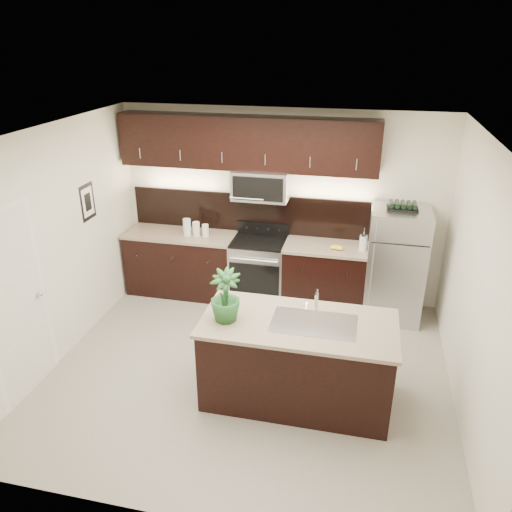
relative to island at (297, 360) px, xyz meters
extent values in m
plane|color=gray|center=(-0.60, 0.33, -0.47)|extent=(4.50, 4.50, 0.00)
cube|color=silver|center=(-0.60, 2.33, 0.88)|extent=(4.50, 0.02, 2.70)
cube|color=silver|center=(-0.60, -1.67, 0.88)|extent=(4.50, 0.02, 2.70)
cube|color=silver|center=(-2.85, 0.33, 0.88)|extent=(0.02, 4.00, 2.70)
cube|color=silver|center=(1.65, 0.33, 0.88)|extent=(0.02, 4.00, 2.70)
cube|color=white|center=(-0.60, 0.33, 2.23)|extent=(4.50, 4.00, 0.02)
cube|color=silver|center=(-2.83, -0.47, 0.54)|extent=(0.04, 0.80, 2.02)
sphere|color=silver|center=(-2.80, -0.15, 0.53)|extent=(0.06, 0.06, 0.06)
cube|color=black|center=(-2.84, 1.08, 1.18)|extent=(0.01, 0.32, 0.46)
cube|color=white|center=(-2.83, 1.08, 1.18)|extent=(0.00, 0.24, 0.36)
cube|color=black|center=(-2.01, 2.02, -0.02)|extent=(1.57, 0.62, 0.90)
cube|color=black|center=(0.11, 2.02, -0.02)|extent=(1.16, 0.62, 0.90)
cube|color=#B2B2B7|center=(-0.85, 2.02, -0.02)|extent=(0.76, 0.62, 0.90)
cube|color=black|center=(-0.85, 2.02, 0.44)|extent=(0.76, 0.60, 0.03)
cube|color=#C2A691|center=(-2.01, 2.02, 0.45)|extent=(1.59, 0.65, 0.04)
cube|color=#C2A691|center=(0.11, 2.02, 0.45)|extent=(1.18, 0.65, 0.04)
cube|color=black|center=(-1.05, 2.32, 0.75)|extent=(3.49, 0.02, 0.56)
cube|color=#B2B2B7|center=(-0.85, 2.13, 1.23)|extent=(0.76, 0.40, 0.40)
cube|color=black|center=(-1.05, 2.17, 1.78)|extent=(3.49, 0.33, 0.70)
cube|color=black|center=(0.00, 0.00, -0.02)|extent=(1.90, 0.90, 0.90)
cube|color=#C2A691|center=(0.00, 0.00, 0.45)|extent=(1.96, 0.96, 0.04)
cube|color=silver|center=(0.15, 0.00, 0.47)|extent=(0.84, 0.50, 0.01)
cylinder|color=silver|center=(0.15, 0.21, 0.59)|extent=(0.03, 0.03, 0.24)
cylinder|color=silver|center=(0.15, 0.14, 0.74)|extent=(0.02, 0.14, 0.02)
cylinder|color=silver|center=(0.15, 0.07, 0.69)|extent=(0.02, 0.02, 0.10)
cube|color=#B2B2B7|center=(1.01, 1.96, 0.30)|extent=(0.74, 0.67, 1.54)
cube|color=black|center=(1.01, 1.96, 1.09)|extent=(0.38, 0.24, 0.03)
cylinder|color=black|center=(0.87, 1.96, 1.13)|extent=(0.06, 0.22, 0.06)
cylinder|color=black|center=(0.94, 1.96, 1.13)|extent=(0.06, 0.22, 0.06)
cylinder|color=black|center=(1.01, 1.96, 1.13)|extent=(0.06, 0.22, 0.06)
cylinder|color=black|center=(1.09, 1.96, 1.13)|extent=(0.06, 0.22, 0.06)
cylinder|color=black|center=(1.16, 1.96, 1.13)|extent=(0.06, 0.22, 0.06)
imported|color=#205122|center=(-0.72, -0.12, 0.74)|extent=(0.31, 0.31, 0.54)
cylinder|color=silver|center=(-1.88, 1.97, 0.59)|extent=(0.11, 0.11, 0.24)
cylinder|color=silver|center=(-1.75, 1.98, 0.57)|extent=(0.10, 0.10, 0.20)
cylinder|color=silver|center=(-1.62, 1.99, 0.55)|extent=(0.09, 0.09, 0.17)
cylinder|color=silver|center=(0.57, 1.97, 0.57)|extent=(0.10, 0.10, 0.21)
cylinder|color=silver|center=(0.57, 1.97, 0.68)|extent=(0.11, 0.11, 0.02)
cylinder|color=silver|center=(0.57, 1.97, 0.74)|extent=(0.01, 0.01, 0.08)
ellipsoid|color=yellow|center=(0.19, 1.94, 0.50)|extent=(0.20, 0.17, 0.05)
camera|label=1|loc=(0.52, -4.27, 3.11)|focal=35.00mm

